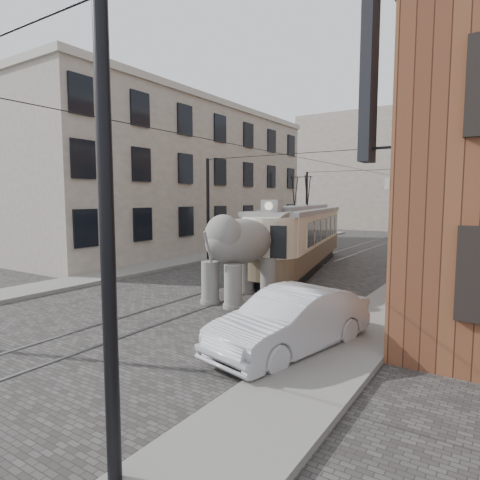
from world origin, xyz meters
The scene contains 10 objects.
ground centered at (0.00, 0.00, 0.00)m, with size 120.00×120.00×0.00m, color #44423F.
tram_rails centered at (0.00, 0.00, 0.01)m, with size 1.54×80.00×0.02m, color slate, non-canonical shape.
sidewalk_right centered at (6.00, 0.00, 0.07)m, with size 2.00×60.00×0.15m, color slate.
sidewalk_left centered at (-6.50, 0.00, 0.07)m, with size 2.00×60.00×0.15m, color slate.
stucco_building centered at (-11.00, 10.00, 5.00)m, with size 7.00×24.00×10.00m, color gray.
distant_block centered at (0.00, 40.00, 7.00)m, with size 28.00×10.00×14.00m, color gray.
catenary centered at (-0.20, 5.00, 3.00)m, with size 11.00×30.20×6.00m, color black, non-canonical shape.
tram centered at (0.05, 6.58, 2.43)m, with size 2.52×12.23×4.85m, color beige, non-canonical shape.
elephant centered at (1.09, -0.80, 1.65)m, with size 2.97×5.38×3.30m, color #5C5A55, non-canonical shape.
parked_car centered at (4.94, -4.47, 0.76)m, with size 1.62×4.59×1.51m, color #B0B1B5.
Camera 1 is at (9.18, -13.22, 3.67)m, focal length 30.90 mm.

